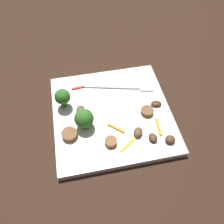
# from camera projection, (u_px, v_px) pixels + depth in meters

# --- Properties ---
(ground_plane) EXTENTS (1.40, 1.40, 0.00)m
(ground_plane) POSITION_uv_depth(u_px,v_px,m) (112.00, 116.00, 0.59)
(ground_plane) COLOR black
(plate) EXTENTS (0.28, 0.28, 0.02)m
(plate) POSITION_uv_depth(u_px,v_px,m) (112.00, 114.00, 0.59)
(plate) COLOR white
(plate) RESTS_ON ground_plane
(fork) EXTENTS (0.18, 0.05, 0.00)m
(fork) POSITION_uv_depth(u_px,v_px,m) (124.00, 88.00, 0.62)
(fork) COLOR silver
(fork) RESTS_ON plate
(broccoli_floret_0) EXTENTS (0.04, 0.04, 0.05)m
(broccoli_floret_0) POSITION_uv_depth(u_px,v_px,m) (63.00, 97.00, 0.56)
(broccoli_floret_0) COLOR #347525
(broccoli_floret_0) RESTS_ON plate
(broccoli_floret_1) EXTENTS (0.04, 0.04, 0.05)m
(broccoli_floret_1) POSITION_uv_depth(u_px,v_px,m) (84.00, 119.00, 0.53)
(broccoli_floret_1) COLOR #347525
(broccoli_floret_1) RESTS_ON plate
(sausage_slice_0) EXTENTS (0.04, 0.04, 0.01)m
(sausage_slice_0) POSITION_uv_depth(u_px,v_px,m) (111.00, 142.00, 0.52)
(sausage_slice_0) COLOR brown
(sausage_slice_0) RESTS_ON plate
(sausage_slice_1) EXTENTS (0.04, 0.04, 0.01)m
(sausage_slice_1) POSITION_uv_depth(u_px,v_px,m) (147.00, 111.00, 0.57)
(sausage_slice_1) COLOR brown
(sausage_slice_1) RESTS_ON plate
(sausage_slice_2) EXTENTS (0.05, 0.05, 0.01)m
(sausage_slice_2) POSITION_uv_depth(u_px,v_px,m) (70.00, 135.00, 0.53)
(sausage_slice_2) COLOR brown
(sausage_slice_2) RESTS_ON plate
(mushroom_0) EXTENTS (0.03, 0.03, 0.01)m
(mushroom_0) POSITION_uv_depth(u_px,v_px,m) (138.00, 132.00, 0.54)
(mushroom_0) COLOR brown
(mushroom_0) RESTS_ON plate
(mushroom_1) EXTENTS (0.03, 0.03, 0.01)m
(mushroom_1) POSITION_uv_depth(u_px,v_px,m) (80.00, 109.00, 0.58)
(mushroom_1) COLOR brown
(mushroom_1) RESTS_ON plate
(mushroom_2) EXTENTS (0.02, 0.02, 0.01)m
(mushroom_2) POSITION_uv_depth(u_px,v_px,m) (170.00, 139.00, 0.53)
(mushroom_2) COLOR #4C331E
(mushroom_2) RESTS_ON plate
(mushroom_3) EXTENTS (0.03, 0.02, 0.01)m
(mushroom_3) POSITION_uv_depth(u_px,v_px,m) (156.00, 104.00, 0.59)
(mushroom_3) COLOR #422B19
(mushroom_3) RESTS_ON plate
(mushroom_4) EXTENTS (0.02, 0.03, 0.01)m
(mushroom_4) POSITION_uv_depth(u_px,v_px,m) (153.00, 138.00, 0.53)
(mushroom_4) COLOR #4C331E
(mushroom_4) RESTS_ON plate
(pepper_strip_0) EXTENTS (0.01, 0.05, 0.00)m
(pepper_strip_0) POSITION_uv_depth(u_px,v_px,m) (159.00, 127.00, 0.55)
(pepper_strip_0) COLOR orange
(pepper_strip_0) RESTS_ON plate
(pepper_strip_1) EXTENTS (0.04, 0.01, 0.00)m
(pepper_strip_1) POSITION_uv_depth(u_px,v_px,m) (79.00, 88.00, 0.62)
(pepper_strip_1) COLOR red
(pepper_strip_1) RESTS_ON plate
(pepper_strip_2) EXTENTS (0.04, 0.03, 0.00)m
(pepper_strip_2) POSITION_uv_depth(u_px,v_px,m) (114.00, 128.00, 0.55)
(pepper_strip_2) COLOR orange
(pepper_strip_2) RESTS_ON plate
(pepper_strip_3) EXTENTS (0.05, 0.03, 0.00)m
(pepper_strip_3) POSITION_uv_depth(u_px,v_px,m) (129.00, 144.00, 0.53)
(pepper_strip_3) COLOR yellow
(pepper_strip_3) RESTS_ON plate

